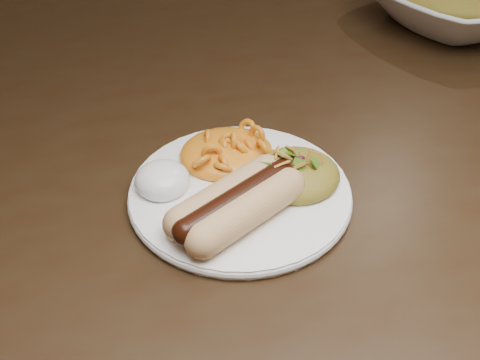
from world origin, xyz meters
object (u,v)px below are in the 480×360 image
object	(u,v)px
table	(266,162)
serving_bowl	(456,0)
plate	(240,193)
fork	(198,206)

from	to	relation	value
table	serving_bowl	size ratio (longest dim) A/B	5.93
serving_bowl	table	bearing A→B (deg)	-156.58
table	plate	bearing A→B (deg)	-116.44
table	serving_bowl	world-z (taller)	serving_bowl
plate	serving_bowl	size ratio (longest dim) A/B	0.78
serving_bowl	plate	bearing A→B (deg)	-143.74
plate	fork	world-z (taller)	plate
fork	serving_bowl	bearing A→B (deg)	57.54
plate	serving_bowl	distance (m)	0.52
table	plate	size ratio (longest dim) A/B	7.63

